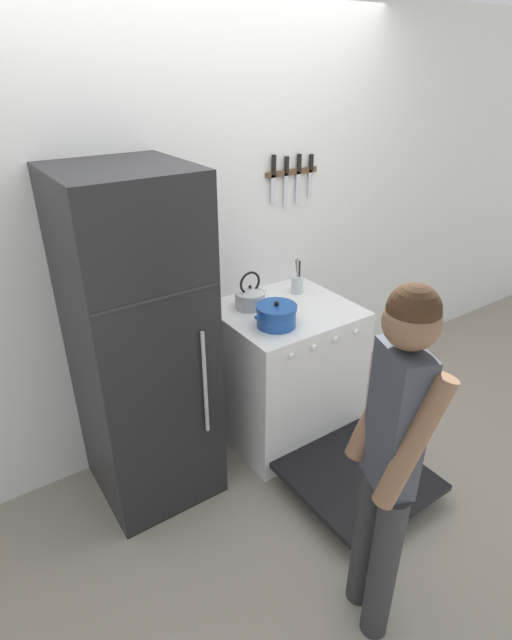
# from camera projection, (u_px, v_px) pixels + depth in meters

# --- Properties ---
(ground_plane) EXTENTS (14.00, 14.00, 0.00)m
(ground_plane) POSITION_uv_depth(u_px,v_px,m) (218.00, 415.00, 3.48)
(ground_plane) COLOR gray
(wall_back) EXTENTS (10.00, 0.06, 2.55)m
(wall_back) POSITION_uv_depth(u_px,v_px,m) (208.00, 238.00, 2.91)
(wall_back) COLOR silver
(wall_back) RESTS_ON ground_plane
(refrigerator) EXTENTS (0.60, 0.65, 1.80)m
(refrigerator) POSITION_uv_depth(u_px,v_px,m) (140.00, 347.00, 2.53)
(refrigerator) COLOR black
(refrigerator) RESTS_ON ground_plane
(stove_range) EXTENTS (0.78, 1.40, 0.88)m
(stove_range) POSITION_uv_depth(u_px,v_px,m) (288.00, 374.00, 3.14)
(stove_range) COLOR white
(stove_range) RESTS_ON ground_plane
(dutch_oven_pot) EXTENTS (0.27, 0.23, 0.15)m
(dutch_oven_pot) POSITION_uv_depth(u_px,v_px,m) (276.00, 315.00, 2.75)
(dutch_oven_pot) COLOR #1E4C9E
(dutch_oven_pot) RESTS_ON stove_range
(tea_kettle) EXTENTS (0.22, 0.18, 0.23)m
(tea_kettle) POSITION_uv_depth(u_px,v_px,m) (250.00, 297.00, 2.96)
(tea_kettle) COLOR silver
(tea_kettle) RESTS_ON stove_range
(utensil_jar) EXTENTS (0.07, 0.07, 0.24)m
(utensil_jar) POSITION_uv_depth(u_px,v_px,m) (297.00, 283.00, 3.14)
(utensil_jar) COLOR silver
(utensil_jar) RESTS_ON stove_range
(person) EXTENTS (0.33, 0.38, 1.59)m
(person) POSITION_uv_depth(u_px,v_px,m) (390.00, 456.00, 1.82)
(person) COLOR #2D2D30
(person) RESTS_ON ground_plane
(wall_knife_strip) EXTENTS (0.38, 0.03, 0.32)m
(wall_knife_strip) POSITION_uv_depth(u_px,v_px,m) (292.00, 172.00, 3.02)
(wall_knife_strip) COLOR brown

